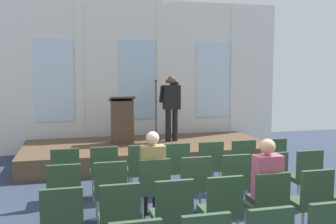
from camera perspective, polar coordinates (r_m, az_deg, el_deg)
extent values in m
cube|color=silver|center=(10.81, -4.63, 5.40)|extent=(8.37, 0.10, 4.17)
cube|color=silver|center=(10.62, -16.58, 4.53)|extent=(1.02, 0.04, 2.19)
cube|color=silver|center=(10.61, -13.03, 5.25)|extent=(0.20, 0.08, 4.17)
cube|color=silver|center=(10.75, -4.57, 4.78)|extent=(1.02, 0.04, 2.19)
cube|color=silver|center=(10.88, -1.14, 5.42)|extent=(0.20, 0.08, 4.17)
cube|color=silver|center=(11.34, 6.68, 4.82)|extent=(1.02, 0.04, 2.19)
cube|color=silver|center=(11.59, 9.73, 5.38)|extent=(0.20, 0.08, 4.17)
cube|color=brown|center=(9.50, -2.99, -6.00)|extent=(5.93, 2.49, 0.45)
cylinder|color=black|center=(9.69, 0.02, -1.99)|extent=(0.14, 0.14, 0.81)
cylinder|color=black|center=(9.73, 1.05, -1.95)|extent=(0.14, 0.14, 0.81)
cube|color=black|center=(9.63, 0.54, 2.20)|extent=(0.42, 0.22, 0.61)
cube|color=navy|center=(9.74, 0.37, 2.67)|extent=(0.06, 0.01, 0.36)
sphere|color=brown|center=(9.62, 0.53, 4.81)|extent=(0.21, 0.21, 0.21)
cylinder|color=black|center=(9.65, -0.96, 2.70)|extent=(0.09, 0.28, 0.45)
cylinder|color=black|center=(9.78, 1.23, 4.08)|extent=(0.15, 0.36, 0.15)
cylinder|color=black|center=(9.90, 0.77, 4.26)|extent=(0.11, 0.34, 0.15)
sphere|color=brown|center=(10.13, -0.11, 4.61)|extent=(0.10, 0.10, 0.10)
cylinder|color=black|center=(9.89, -1.78, -4.11)|extent=(0.28, 0.28, 0.03)
cylinder|color=black|center=(9.79, -1.80, 0.16)|extent=(0.02, 0.02, 1.45)
sphere|color=#262626|center=(9.74, -1.81, 4.64)|extent=(0.07, 0.07, 0.07)
cube|color=#4C3828|center=(9.50, -6.83, -1.46)|extent=(0.52, 0.40, 1.05)
cube|color=#4C3828|center=(9.46, -6.89, 1.95)|extent=(0.60, 0.48, 0.14)
cylinder|color=#99999E|center=(7.07, -13.40, -10.60)|extent=(0.04, 0.04, 0.40)
cylinder|color=#99999E|center=(7.08, -16.37, -10.67)|extent=(0.04, 0.04, 0.40)
cylinder|color=#99999E|center=(6.75, -13.37, -11.42)|extent=(0.04, 0.04, 0.40)
cylinder|color=#99999E|center=(6.75, -16.48, -11.49)|extent=(0.04, 0.04, 0.40)
cube|color=#2D472D|center=(6.84, -14.96, -9.12)|extent=(0.46, 0.44, 0.08)
cube|color=#2D472D|center=(6.59, -15.05, -7.28)|extent=(0.46, 0.06, 0.46)
cylinder|color=#99999E|center=(7.10, -8.16, -10.42)|extent=(0.04, 0.04, 0.40)
cylinder|color=#99999E|center=(7.08, -11.10, -10.53)|extent=(0.04, 0.04, 0.40)
cylinder|color=#99999E|center=(6.78, -7.85, -11.22)|extent=(0.04, 0.04, 0.40)
cylinder|color=#99999E|center=(6.75, -10.95, -11.35)|extent=(0.04, 0.04, 0.40)
cube|color=#2D472D|center=(6.86, -9.55, -8.96)|extent=(0.46, 0.44, 0.08)
cube|color=#2D472D|center=(6.61, -9.46, -7.12)|extent=(0.46, 0.06, 0.46)
cylinder|color=#99999E|center=(7.19, -3.00, -10.16)|extent=(0.04, 0.04, 0.40)
cylinder|color=#99999E|center=(7.13, -5.89, -10.31)|extent=(0.04, 0.04, 0.40)
cylinder|color=#99999E|center=(6.87, -2.45, -10.93)|extent=(0.04, 0.04, 0.40)
cylinder|color=#99999E|center=(6.81, -5.47, -11.11)|extent=(0.04, 0.04, 0.40)
cube|color=#2D472D|center=(6.93, -4.22, -8.72)|extent=(0.46, 0.44, 0.08)
cube|color=#2D472D|center=(6.69, -3.96, -6.89)|extent=(0.46, 0.06, 0.46)
cylinder|color=#99999E|center=(7.33, 1.98, -9.82)|extent=(0.04, 0.04, 0.40)
cylinder|color=#99999E|center=(7.25, -0.80, -10.02)|extent=(0.04, 0.04, 0.40)
cylinder|color=#99999E|center=(7.02, 2.76, -10.56)|extent=(0.04, 0.04, 0.40)
cylinder|color=#99999E|center=(6.93, -0.15, -10.78)|extent=(0.04, 0.04, 0.40)
cube|color=#2D472D|center=(7.07, 0.95, -8.42)|extent=(0.46, 0.44, 0.08)
cube|color=#2D472D|center=(6.83, 1.37, -6.61)|extent=(0.46, 0.06, 0.46)
cylinder|color=#99999E|center=(7.53, 6.72, -9.44)|extent=(0.04, 0.04, 0.40)
cylinder|color=#99999E|center=(7.41, 4.08, -9.66)|extent=(0.04, 0.04, 0.40)
cylinder|color=#99999E|center=(7.23, 7.69, -10.12)|extent=(0.04, 0.04, 0.40)
cylinder|color=#99999E|center=(7.10, 4.95, -10.37)|extent=(0.04, 0.04, 0.40)
cube|color=#2D472D|center=(7.25, 5.88, -8.07)|extent=(0.46, 0.44, 0.08)
cube|color=#2D472D|center=(7.02, 6.44, -6.29)|extent=(0.46, 0.06, 0.46)
cylinder|color=#99999E|center=(7.77, 11.19, -9.02)|extent=(0.04, 0.04, 0.40)
cylinder|color=#99999E|center=(7.63, 8.71, -9.26)|extent=(0.04, 0.04, 0.40)
cylinder|color=#99999E|center=(7.48, 12.31, -9.65)|extent=(0.04, 0.04, 0.40)
cylinder|color=#99999E|center=(7.33, 9.75, -9.92)|extent=(0.04, 0.04, 0.40)
cube|color=#2D472D|center=(7.49, 10.53, -7.69)|extent=(0.46, 0.44, 0.08)
cube|color=#2D472D|center=(7.26, 11.19, -5.95)|extent=(0.46, 0.06, 0.46)
cylinder|color=#99999E|center=(8.06, 15.35, -8.58)|extent=(0.04, 0.04, 0.40)
cylinder|color=#99999E|center=(7.89, 13.04, -8.83)|extent=(0.04, 0.04, 0.40)
cylinder|color=#99999E|center=(7.78, 16.59, -9.15)|extent=(0.04, 0.04, 0.40)
cylinder|color=#99999E|center=(7.60, 14.22, -9.43)|extent=(0.04, 0.04, 0.40)
cube|color=#2D472D|center=(7.77, 14.85, -7.28)|extent=(0.46, 0.44, 0.08)
cube|color=#2D472D|center=(7.55, 15.61, -5.60)|extent=(0.46, 0.06, 0.46)
cylinder|color=#99999E|center=(6.02, -13.27, -13.58)|extent=(0.04, 0.04, 0.40)
cylinder|color=#99999E|center=(6.03, -16.79, -13.65)|extent=(0.04, 0.04, 0.40)
cylinder|color=#99999E|center=(5.70, -13.22, -14.72)|extent=(0.04, 0.04, 0.40)
cylinder|color=#99999E|center=(5.71, -16.95, -14.79)|extent=(0.04, 0.04, 0.40)
cube|color=#2D472D|center=(5.79, -15.12, -11.94)|extent=(0.46, 0.44, 0.08)
cube|color=#2D472D|center=(5.53, -15.24, -9.88)|extent=(0.46, 0.06, 0.46)
cylinder|color=#99999E|center=(6.06, -7.05, -13.33)|extent=(0.04, 0.04, 0.40)
cylinder|color=#99999E|center=(6.03, -10.54, -13.49)|extent=(0.04, 0.04, 0.40)
cylinder|color=#99999E|center=(5.74, -6.62, -14.44)|extent=(0.04, 0.04, 0.40)
cylinder|color=#99999E|center=(5.71, -10.32, -14.62)|extent=(0.04, 0.04, 0.40)
cube|color=#2D472D|center=(5.81, -8.67, -11.74)|extent=(0.46, 0.44, 0.08)
cube|color=#2D472D|center=(5.55, -8.53, -9.67)|extent=(0.46, 0.06, 0.46)
cylinder|color=#99999E|center=(6.16, -0.99, -12.95)|extent=(0.04, 0.04, 0.40)
cylinder|color=#99999E|center=(6.10, -4.37, -13.18)|extent=(0.04, 0.04, 0.40)
cylinder|color=#99999E|center=(5.85, -0.21, -14.00)|extent=(0.04, 0.04, 0.40)
cylinder|color=#99999E|center=(5.78, -3.79, -14.27)|extent=(0.04, 0.04, 0.40)
cube|color=#2D472D|center=(5.90, -2.35, -11.39)|extent=(0.46, 0.44, 0.08)
cube|color=#2D472D|center=(5.64, -1.97, -9.34)|extent=(0.46, 0.06, 0.46)
cylinder|color=#2D2D33|center=(6.12, -3.54, -12.92)|extent=(0.10, 0.10, 0.44)
cylinder|color=#2D2D33|center=(6.15, -1.85, -12.80)|extent=(0.10, 0.10, 0.44)
cube|color=#2D2D33|center=(5.93, -2.47, -10.67)|extent=(0.34, 0.36, 0.12)
cube|color=#997F4C|center=(5.74, -2.27, -7.74)|extent=(0.36, 0.20, 0.56)
sphere|color=beige|center=(5.68, -2.32, -3.89)|extent=(0.20, 0.20, 0.20)
cylinder|color=#99999E|center=(6.33, 4.79, -12.45)|extent=(0.04, 0.04, 0.40)
cylinder|color=#99999E|center=(6.23, 1.58, -12.74)|extent=(0.04, 0.04, 0.40)
cylinder|color=#99999E|center=(6.03, 5.86, -13.42)|extent=(0.04, 0.04, 0.40)
cylinder|color=#99999E|center=(5.92, 2.49, -13.76)|extent=(0.04, 0.04, 0.40)
cube|color=#2D472D|center=(6.05, 3.70, -10.94)|extent=(0.46, 0.44, 0.08)
cube|color=#2D472D|center=(5.80, 4.29, -8.91)|extent=(0.46, 0.06, 0.46)
cylinder|color=#99999E|center=(6.56, 10.20, -11.86)|extent=(0.04, 0.04, 0.40)
cylinder|color=#99999E|center=(6.42, 7.21, -12.20)|extent=(0.04, 0.04, 0.40)
cylinder|color=#99999E|center=(6.26, 11.51, -12.75)|extent=(0.04, 0.04, 0.40)
cylinder|color=#99999E|center=(6.12, 8.39, -13.14)|extent=(0.04, 0.04, 0.40)
cube|color=#2D472D|center=(6.27, 9.37, -10.40)|extent=(0.46, 0.44, 0.08)
cube|color=#2D472D|center=(6.03, 10.14, -8.42)|extent=(0.46, 0.06, 0.46)
cylinder|color=#99999E|center=(6.84, 15.19, -11.24)|extent=(0.04, 0.04, 0.40)
cylinder|color=#99999E|center=(6.67, 12.44, -11.59)|extent=(0.04, 0.04, 0.40)
cylinder|color=#99999E|center=(6.56, 16.67, -12.03)|extent=(0.04, 0.04, 0.40)
cylinder|color=#99999E|center=(6.39, 13.83, -12.44)|extent=(0.04, 0.04, 0.40)
cube|color=#2D472D|center=(6.54, 14.59, -9.82)|extent=(0.46, 0.44, 0.08)
cube|color=#2D472D|center=(6.31, 15.49, -7.89)|extent=(0.46, 0.06, 0.46)
cylinder|color=#99999E|center=(7.16, 19.74, -10.59)|extent=(0.04, 0.04, 0.40)
cylinder|color=#99999E|center=(6.97, 17.23, -10.95)|extent=(0.04, 0.04, 0.40)
cylinder|color=#99999E|center=(6.89, 21.34, -11.30)|extent=(0.04, 0.04, 0.40)
cylinder|color=#99999E|center=(6.70, 18.77, -11.71)|extent=(0.04, 0.04, 0.40)
cube|color=#2D472D|center=(6.86, 19.34, -9.21)|extent=(0.46, 0.44, 0.08)
cube|color=#2D472D|center=(6.64, 20.33, -7.35)|extent=(0.46, 0.06, 0.46)
cube|color=#2D472D|center=(4.48, -15.52, -13.71)|extent=(0.46, 0.06, 0.46)
cube|color=#2D472D|center=(4.77, -7.38, -15.72)|extent=(0.46, 0.44, 0.08)
cube|color=#2D472D|center=(4.50, -7.13, -13.42)|extent=(0.46, 0.06, 0.46)
cube|color=#2D472D|center=(4.88, 0.37, -15.17)|extent=(0.46, 0.44, 0.08)
cube|color=#2D472D|center=(4.62, 0.97, -12.87)|extent=(0.46, 0.06, 0.46)
cylinder|color=#99999E|center=(5.37, 8.74, -15.98)|extent=(0.04, 0.04, 0.40)
cube|color=#2D472D|center=(5.07, 7.61, -14.41)|extent=(0.46, 0.44, 0.08)
cube|color=#2D472D|center=(4.81, 8.51, -12.14)|extent=(0.46, 0.06, 0.46)
cylinder|color=#99999E|center=(5.63, 14.96, -15.04)|extent=(0.04, 0.04, 0.40)
cylinder|color=#99999E|center=(5.47, 11.54, -15.58)|extent=(0.04, 0.04, 0.40)
cube|color=#2D472D|center=(5.33, 14.20, -13.51)|extent=(0.46, 0.44, 0.08)
cube|color=#2D472D|center=(5.08, 15.31, -11.29)|extent=(0.46, 0.06, 0.46)
cylinder|color=#2D2D33|center=(5.51, 12.37, -15.22)|extent=(0.10, 0.10, 0.44)
cylinder|color=#2D2D33|center=(5.59, 14.08, -14.95)|extent=(0.10, 0.10, 0.44)
cube|color=#2D2D33|center=(5.36, 13.91, -12.71)|extent=(0.34, 0.36, 0.12)
cube|color=#B24C66|center=(5.16, 14.59, -9.39)|extent=(0.36, 0.20, 0.58)
sphere|color=tan|center=(5.09, 14.60, -5.00)|extent=(0.20, 0.20, 0.20)
cylinder|color=#99999E|center=(5.95, 20.52, -14.05)|extent=(0.04, 0.04, 0.40)
cylinder|color=#99999E|center=(5.76, 17.47, -14.61)|extent=(0.04, 0.04, 0.40)
cylinder|color=#99999E|center=(5.69, 22.52, -15.06)|extent=(0.04, 0.04, 0.40)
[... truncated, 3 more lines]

